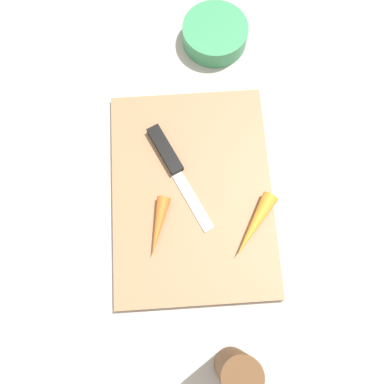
% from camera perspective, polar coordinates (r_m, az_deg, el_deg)
% --- Properties ---
extents(ground_plane, '(1.40, 1.40, 0.00)m').
position_cam_1_polar(ground_plane, '(0.72, 0.00, -0.27)').
color(ground_plane, '#ADA8A0').
extents(cutting_board, '(0.36, 0.26, 0.01)m').
position_cam_1_polar(cutting_board, '(0.71, 0.00, -0.14)').
color(cutting_board, '#99704C').
rests_on(cutting_board, ground_plane).
extents(knife, '(0.19, 0.10, 0.01)m').
position_cam_1_polar(knife, '(0.72, -3.05, 4.72)').
color(knife, '#B7B7BC').
rests_on(knife, cutting_board).
extents(carrot_long, '(0.11, 0.08, 0.03)m').
position_cam_1_polar(carrot_long, '(0.69, 8.18, -4.38)').
color(carrot_long, orange).
rests_on(carrot_long, cutting_board).
extents(carrot_short, '(0.10, 0.04, 0.02)m').
position_cam_1_polar(carrot_short, '(0.68, -4.45, -4.52)').
color(carrot_short, orange).
rests_on(carrot_short, cutting_board).
extents(small_bowl, '(0.12, 0.12, 0.04)m').
position_cam_1_polar(small_bowl, '(0.84, 3.03, 20.00)').
color(small_bowl, '#388C59').
rests_on(small_bowl, ground_plane).
extents(pepper_grinder, '(0.05, 0.05, 0.16)m').
position_cam_1_polar(pepper_grinder, '(0.62, 5.82, -22.27)').
color(pepper_grinder, brown).
rests_on(pepper_grinder, ground_plane).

